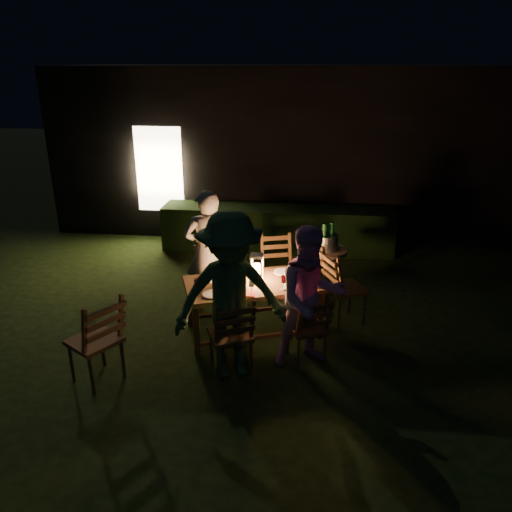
# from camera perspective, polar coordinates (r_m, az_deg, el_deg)

# --- Properties ---
(garden_envelope) EXTENTS (40.00, 40.00, 3.20)m
(garden_envelope) POSITION_cam_1_polar(r_m,az_deg,el_deg) (11.26, 5.99, 12.61)
(garden_envelope) COLOR black
(garden_envelope) RESTS_ON ground
(dining_table) EXTENTS (1.88, 1.37, 0.70)m
(dining_table) POSITION_cam_1_polar(r_m,az_deg,el_deg) (6.25, -0.25, -3.63)
(dining_table) COLOR #55371C
(dining_table) RESTS_ON ground
(chair_near_left) EXTENTS (0.60, 0.61, 0.98)m
(chair_near_left) POSITION_cam_1_polar(r_m,az_deg,el_deg) (5.67, -2.87, -10.38)
(chair_near_left) COLOR #55371C
(chair_near_left) RESTS_ON ground
(chair_near_right) EXTENTS (0.55, 0.56, 0.90)m
(chair_near_right) POSITION_cam_1_polar(r_m,az_deg,el_deg) (5.89, 5.87, -9.43)
(chair_near_right) COLOR #55371C
(chair_near_right) RESTS_ON ground
(chair_far_left) EXTENTS (0.51, 0.53, 0.93)m
(chair_far_left) POSITION_cam_1_polar(r_m,az_deg,el_deg) (7.01, -5.30, -4.01)
(chair_far_left) COLOR #55371C
(chair_far_left) RESTS_ON ground
(chair_far_right) EXTENTS (0.57, 0.60, 1.01)m
(chair_far_right) POSITION_cam_1_polar(r_m,az_deg,el_deg) (7.20, 2.58, -3.03)
(chair_far_right) COLOR #55371C
(chair_far_right) RESTS_ON ground
(chair_end) EXTENTS (0.66, 0.65, 1.06)m
(chair_end) POSITION_cam_1_polar(r_m,az_deg,el_deg) (6.75, 9.98, -4.93)
(chair_end) COLOR #55371C
(chair_end) RESTS_ON ground
(chair_spare) EXTENTS (0.70, 0.68, 1.08)m
(chair_spare) POSITION_cam_1_polar(r_m,az_deg,el_deg) (5.74, -17.67, -10.69)
(chair_spare) COLOR #55371C
(chair_spare) RESTS_ON ground
(person_house_side) EXTENTS (0.73, 0.60, 1.71)m
(person_house_side) POSITION_cam_1_polar(r_m,az_deg,el_deg) (6.83, -5.54, 0.53)
(person_house_side) COLOR beige
(person_house_side) RESTS_ON ground
(person_opp_right) EXTENTS (0.97, 0.87, 1.65)m
(person_opp_right) POSITION_cam_1_polar(r_m,az_deg,el_deg) (5.58, 6.24, -4.81)
(person_opp_right) COLOR #B47CAB
(person_opp_right) RESTS_ON ground
(person_opp_left) EXTENTS (1.38, 1.08, 1.88)m
(person_opp_left) POSITION_cam_1_polar(r_m,az_deg,el_deg) (5.31, -2.92, -4.74)
(person_opp_left) COLOR #305A2D
(person_opp_left) RESTS_ON ground
(lantern) EXTENTS (0.16, 0.16, 0.35)m
(lantern) POSITION_cam_1_polar(r_m,az_deg,el_deg) (6.22, 0.08, -1.49)
(lantern) COLOR white
(lantern) RESTS_ON dining_table
(plate_far_left) EXTENTS (0.25, 0.25, 0.01)m
(plate_far_left) POSITION_cam_1_polar(r_m,az_deg,el_deg) (6.33, -5.58, -2.66)
(plate_far_left) COLOR white
(plate_far_left) RESTS_ON dining_table
(plate_near_left) EXTENTS (0.25, 0.25, 0.01)m
(plate_near_left) POSITION_cam_1_polar(r_m,az_deg,el_deg) (5.93, -4.94, -4.35)
(plate_near_left) COLOR white
(plate_near_left) RESTS_ON dining_table
(plate_far_right) EXTENTS (0.25, 0.25, 0.01)m
(plate_far_right) POSITION_cam_1_polar(r_m,az_deg,el_deg) (6.52, 3.14, -1.81)
(plate_far_right) COLOR white
(plate_far_right) RESTS_ON dining_table
(plate_near_right) EXTENTS (0.25, 0.25, 0.01)m
(plate_near_right) POSITION_cam_1_polar(r_m,az_deg,el_deg) (6.14, 4.32, -3.38)
(plate_near_right) COLOR white
(plate_near_right) RESTS_ON dining_table
(wineglass_a) EXTENTS (0.06, 0.06, 0.18)m
(wineglass_a) POSITION_cam_1_polar(r_m,az_deg,el_deg) (6.38, -3.46, -1.58)
(wineglass_a) COLOR #59070F
(wineglass_a) RESTS_ON dining_table
(wineglass_b) EXTENTS (0.06, 0.06, 0.18)m
(wineglass_b) POSITION_cam_1_polar(r_m,az_deg,el_deg) (5.97, -6.73, -3.40)
(wineglass_b) COLOR #59070F
(wineglass_b) RESTS_ON dining_table
(wineglass_c) EXTENTS (0.06, 0.06, 0.18)m
(wineglass_c) POSITION_cam_1_polar(r_m,az_deg,el_deg) (6.01, 3.16, -3.07)
(wineglass_c) COLOR #59070F
(wineglass_c) RESTS_ON dining_table
(wineglass_d) EXTENTS (0.06, 0.06, 0.18)m
(wineglass_d) POSITION_cam_1_polar(r_m,az_deg,el_deg) (6.51, 4.69, -1.15)
(wineglass_d) COLOR #59070F
(wineglass_d) RESTS_ON dining_table
(wineglass_e) EXTENTS (0.06, 0.06, 0.18)m
(wineglass_e) POSITION_cam_1_polar(r_m,az_deg,el_deg) (5.90, -0.52, -3.54)
(wineglass_e) COLOR silver
(wineglass_e) RESTS_ON dining_table
(bottle_table) EXTENTS (0.07, 0.07, 0.28)m
(bottle_table) POSITION_cam_1_polar(r_m,az_deg,el_deg) (6.12, -2.53, -2.08)
(bottle_table) COLOR #0F471E
(bottle_table) RESTS_ON dining_table
(napkin_left) EXTENTS (0.18, 0.14, 0.01)m
(napkin_left) POSITION_cam_1_polar(r_m,az_deg,el_deg) (5.91, -0.94, -4.38)
(napkin_left) COLOR red
(napkin_left) RESTS_ON dining_table
(napkin_right) EXTENTS (0.18, 0.14, 0.01)m
(napkin_right) POSITION_cam_1_polar(r_m,az_deg,el_deg) (6.10, 5.45, -3.60)
(napkin_right) COLOR red
(napkin_right) RESTS_ON dining_table
(phone) EXTENTS (0.14, 0.07, 0.01)m
(phone) POSITION_cam_1_polar(r_m,az_deg,el_deg) (5.85, -5.49, -4.78)
(phone) COLOR black
(phone) RESTS_ON dining_table
(side_table) EXTENTS (0.57, 0.57, 0.77)m
(side_table) POSITION_cam_1_polar(r_m,az_deg,el_deg) (7.21, 8.06, 0.04)
(side_table) COLOR #876343
(side_table) RESTS_ON ground
(ice_bucket) EXTENTS (0.30, 0.30, 0.22)m
(ice_bucket) POSITION_cam_1_polar(r_m,az_deg,el_deg) (7.14, 8.15, 1.55)
(ice_bucket) COLOR #A5A8AD
(ice_bucket) RESTS_ON side_table
(bottle_bucket_a) EXTENTS (0.07, 0.07, 0.32)m
(bottle_bucket_a) POSITION_cam_1_polar(r_m,az_deg,el_deg) (7.08, 7.77, 1.84)
(bottle_bucket_a) COLOR #0F471E
(bottle_bucket_a) RESTS_ON side_table
(bottle_bucket_b) EXTENTS (0.07, 0.07, 0.32)m
(bottle_bucket_b) POSITION_cam_1_polar(r_m,az_deg,el_deg) (7.16, 8.56, 2.02)
(bottle_bucket_b) COLOR #0F471E
(bottle_bucket_b) RESTS_ON side_table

